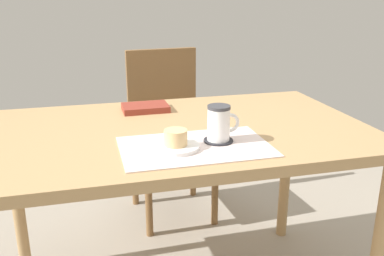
% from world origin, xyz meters
% --- Properties ---
extents(dining_table, '(1.34, 0.80, 0.74)m').
position_xyz_m(dining_table, '(0.00, 0.00, 0.66)').
color(dining_table, tan).
rests_on(dining_table, ground_plane).
extents(wooden_chair, '(0.45, 0.45, 0.89)m').
position_xyz_m(wooden_chair, '(0.12, 0.77, 0.49)').
color(wooden_chair, brown).
rests_on(wooden_chair, ground_plane).
extents(placemat, '(0.46, 0.29, 0.00)m').
position_xyz_m(placemat, '(0.01, -0.20, 0.74)').
color(placemat, silver).
rests_on(placemat, dining_table).
extents(pastry_plate, '(0.15, 0.15, 0.01)m').
position_xyz_m(pastry_plate, '(-0.05, -0.21, 0.75)').
color(pastry_plate, white).
rests_on(pastry_plate, placemat).
extents(pastry, '(0.07, 0.07, 0.05)m').
position_xyz_m(pastry, '(-0.05, -0.21, 0.78)').
color(pastry, '#E5BC7F').
rests_on(pastry, pastry_plate).
extents(coffee_coaster, '(0.09, 0.09, 0.00)m').
position_xyz_m(coffee_coaster, '(0.09, -0.18, 0.74)').
color(coffee_coaster, '#232328').
rests_on(coffee_coaster, placemat).
extents(coffee_mug, '(0.11, 0.07, 0.11)m').
position_xyz_m(coffee_mug, '(0.10, -0.18, 0.80)').
color(coffee_mug, white).
rests_on(coffee_mug, coffee_coaster).
extents(small_book, '(0.18, 0.13, 0.02)m').
position_xyz_m(small_book, '(-0.08, 0.25, 0.75)').
color(small_book, maroon).
rests_on(small_book, dining_table).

